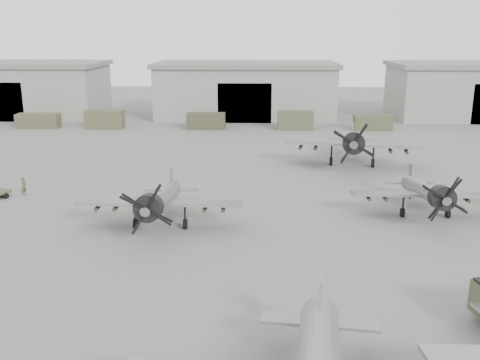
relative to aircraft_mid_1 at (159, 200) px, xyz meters
The scene contains 12 objects.
ground 11.15m from the aircraft_mid_1, 63.90° to the right, with size 220.00×220.00×0.00m, color slate.
hangar_left 61.84m from the aircraft_mid_1, 122.48° to the left, with size 29.00×14.80×8.70m.
hangar_center 52.40m from the aircraft_mid_1, 84.72° to the left, with size 29.00×14.80×8.70m.
support_truck_1 47.28m from the aircraft_mid_1, 121.80° to the left, with size 6.05×2.20×2.04m, color #47462E.
support_truck_2 42.95m from the aircraft_mid_1, 110.70° to the left, with size 5.36×2.20×2.59m, color #4A4A30.
support_truck_3 40.19m from the aircraft_mid_1, 90.78° to the left, with size 5.41×2.20×2.25m, color #3B3B27.
support_truck_4 41.98m from the aircraft_mid_1, 73.15° to the left, with size 4.98×2.20×2.60m, color #474A30.
support_truck_5 46.36m from the aircraft_mid_1, 60.08° to the left, with size 5.31×2.20×2.11m, color #45492F.
aircraft_mid_1 is the anchor object (origin of this frame).
aircraft_mid_2 19.78m from the aircraft_mid_1, ahead, with size 11.13×10.02×4.47m.
aircraft_far_1 25.00m from the aircraft_mid_1, 48.29° to the left, with size 14.21×12.79×5.64m.
ground_crew 15.13m from the aircraft_mid_1, 149.78° to the left, with size 0.59×0.39×1.61m, color #474A30.
Camera 1 is at (2.08, -25.59, 13.58)m, focal length 40.00 mm.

